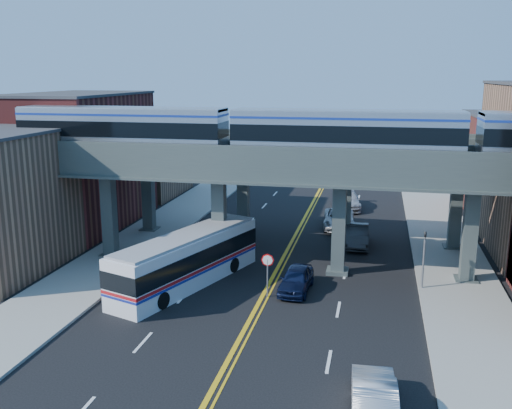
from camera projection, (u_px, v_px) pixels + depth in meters
ground at (251, 317)px, 30.55m from camera, size 120.00×120.00×0.00m
sidewalk_west at (130, 248)px, 42.42m from camera, size 5.00×70.00×0.16m
sidewalk_east at (454, 270)px, 37.70m from camera, size 5.00×70.00×0.16m
building_west_b at (80, 161)px, 48.36m from camera, size 8.00×14.00×11.00m
building_west_c at (142, 157)px, 61.08m from camera, size 8.00×10.00×8.00m
building_east_c at (511, 164)px, 53.37m from camera, size 8.00×10.00×9.00m
elevated_viaduct_near at (278, 173)px, 36.72m from camera, size 52.00×3.60×7.40m
elevated_viaduct_far at (294, 158)px, 43.39m from camera, size 52.00×3.60×7.40m
transit_train at (346, 133)px, 35.26m from camera, size 43.91×2.75×3.20m
stop_sign at (268, 268)px, 32.96m from camera, size 0.76×0.09×2.63m
traffic_signal at (424, 254)px, 33.86m from camera, size 0.15×0.18×4.10m
transit_bus at (187, 260)px, 35.02m from camera, size 6.40×11.99×3.04m
car_lane_a at (296, 279)px, 34.11m from camera, size 1.90×4.32×1.45m
car_lane_b at (357, 236)px, 43.06m from camera, size 1.86×4.89×1.59m
car_lane_c at (339, 219)px, 48.15m from camera, size 2.93×5.63×1.52m
car_lane_d at (347, 200)px, 55.07m from camera, size 2.99×5.93×1.65m
car_parked_curb at (374, 397)px, 21.59m from camera, size 1.90×4.84×1.57m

